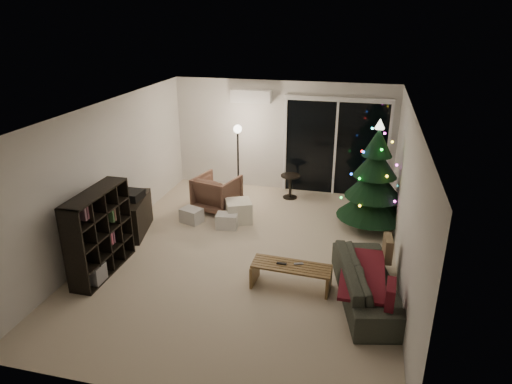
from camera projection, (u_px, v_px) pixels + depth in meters
room at (289, 173)px, 8.73m from camera, size 6.50×7.51×2.60m
bookshelf at (90, 232)px, 7.14m from camera, size 0.59×1.41×1.37m
media_cabinet at (134, 216)px, 8.52m from camera, size 0.64×1.15×0.68m
stereo at (132, 195)px, 8.37m from camera, size 0.35×0.41×0.15m
armchair at (217, 193)px, 9.48m from camera, size 0.99×1.00×0.75m
ottoman at (239, 211)px, 9.02m from camera, size 0.64×0.64×0.43m
cardboard_box_a at (192, 215)px, 9.01m from camera, size 0.48×0.42×0.29m
cardboard_box_b at (227, 221)px, 8.78m from camera, size 0.44×0.35×0.28m
side_table at (290, 186)px, 10.14m from camera, size 0.44×0.44×0.54m
floor_lamp at (238, 164)px, 9.95m from camera, size 0.26×0.26×1.60m
sofa at (369, 282)px, 6.53m from camera, size 1.19×2.10×0.58m
sofa_throw at (363, 274)px, 6.51m from camera, size 0.62×1.43×0.05m
cushion_a at (388, 248)px, 6.98m from camera, size 0.15×0.39×0.38m
cushion_b at (390, 297)px, 5.80m from camera, size 0.14×0.39×0.38m
coffee_table at (291, 276)px, 6.87m from camera, size 1.22×0.49×0.38m
remote_a at (282, 263)px, 6.82m from camera, size 0.15×0.04×0.02m
remote_b at (299, 264)px, 6.81m from camera, size 0.14×0.09×0.02m
christmas_tree at (375, 176)px, 8.45m from camera, size 1.49×1.49×2.13m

